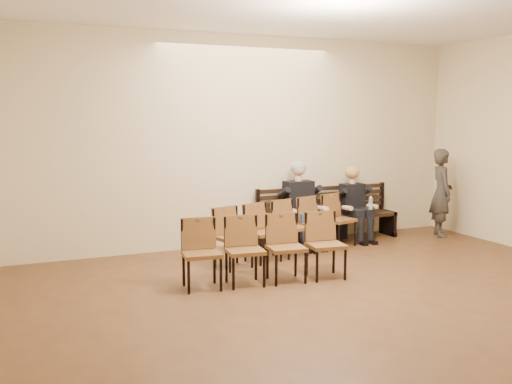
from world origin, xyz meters
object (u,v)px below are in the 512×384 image
water_bottle (371,210)px  bench (328,228)px  laptop (302,212)px  seated_man (301,203)px  passerby (442,186)px  seated_woman (355,207)px  chair_row_front (291,228)px  bag (335,231)px  chair_row_back (266,250)px

water_bottle → bench: bearing=144.9°
laptop → seated_man: bearing=65.1°
passerby → seated_woman: bearing=101.4°
seated_man → water_bottle: 1.24m
seated_man → laptop: (-0.03, -0.12, -0.14)m
bench → seated_man: size_ratio=1.80×
bench → seated_woman: 0.60m
bench → laptop: size_ratio=7.27×
water_bottle → chair_row_front: bearing=-169.6°
bag → passerby: (1.88, -0.56, 0.78)m
water_bottle → chair_row_back: bearing=-150.5°
laptop → chair_row_back: bearing=-139.8°
bag → passerby: bearing=-16.5°
bag → passerby: size_ratio=0.20×
seated_man → bag: (0.81, 0.22, -0.59)m
seated_man → chair_row_front: size_ratio=0.54×
seated_man → laptop: 0.19m
laptop → chair_row_front: (-0.46, -0.48, -0.14)m
bench → passerby: 2.24m
water_bottle → chair_row_back: 3.05m
bench → laptop: 0.77m
chair_row_front → chair_row_back: bearing=-145.0°
seated_man → passerby: 2.72m
seated_woman → bag: size_ratio=3.23×
bag → chair_row_back: (-2.26, -2.01, 0.31)m
chair_row_front → seated_man: bearing=34.5°
bench → bag: bearing=26.8°
bench → water_bottle: bearing=-35.1°
bench → chair_row_back: chair_row_back is taller
seated_woman → bench: bearing=165.5°
laptop → water_bottle: laptop is taller
passerby → chair_row_back: passerby is taller
chair_row_back → seated_woman: bearing=41.7°
water_bottle → passerby: (1.49, -0.04, 0.35)m
bench → water_bottle: water_bottle is taller
water_bottle → seated_woman: bearing=113.2°
seated_woman → laptop: 1.11m
bag → chair_row_front: size_ratio=0.14×
bench → water_bottle: 0.80m
seated_man → bag: 1.02m
laptop → bench: bearing=11.1°
bench → chair_row_back: size_ratio=1.20×
seated_man → passerby: (2.69, -0.34, 0.19)m
bench → chair_row_back: bearing=-137.2°
bag → seated_woman: bearing=-39.7°
water_bottle → passerby: passerby is taller
bench → laptop: (-0.64, -0.24, 0.36)m
seated_woman → passerby: passerby is taller
bench → bag: bench is taller
seated_man → chair_row_back: (-1.45, -1.79, -0.28)m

